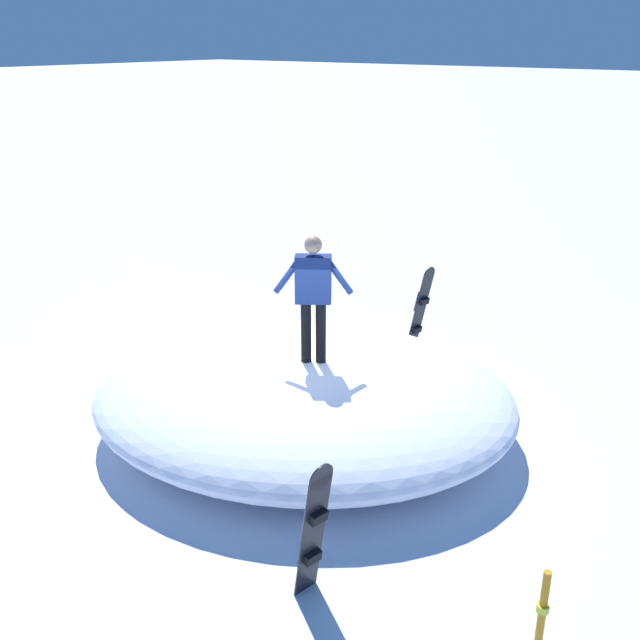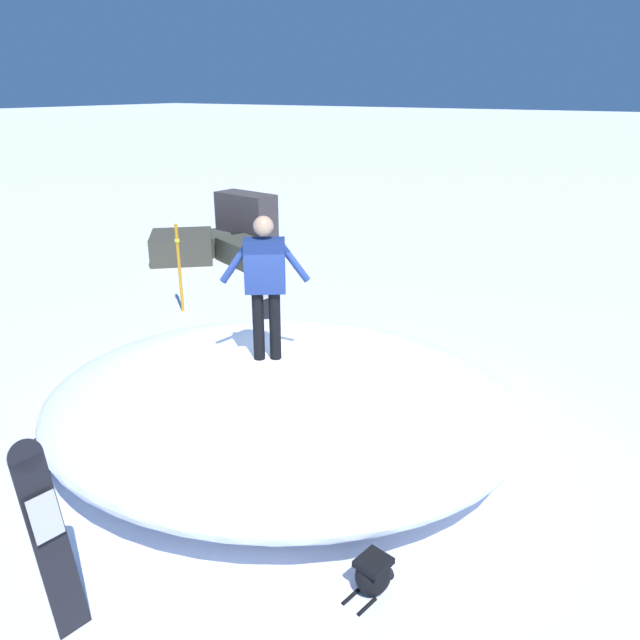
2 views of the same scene
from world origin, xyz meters
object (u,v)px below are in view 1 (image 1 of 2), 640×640
object	(u,v)px
snowboarder_standing	(313,290)
snowboard_secondary_upright	(314,528)
backpack_far	(494,411)
snowboard_primary_upright	(420,310)
backpack_near	(264,348)

from	to	relation	value
snowboarder_standing	snowboard_secondary_upright	distance (m)	3.50
snowboard_secondary_upright	backpack_far	distance (m)	4.46
snowboarder_standing	backpack_far	bearing A→B (deg)	-135.78
snowboarder_standing	snowboard_primary_upright	distance (m)	3.51
snowboard_secondary_upright	backpack_far	xyz separation A→B (m)	(0.08, -4.41, -0.63)
snowboarder_standing	backpack_near	xyz separation A→B (m)	(2.31, -1.57, -2.00)
snowboard_primary_upright	backpack_far	distance (m)	2.60
snowboard_primary_upright	backpack_far	bearing A→B (deg)	146.15
backpack_near	snowboard_primary_upright	bearing A→B (deg)	-141.66
snowboard_secondary_upright	backpack_far	size ratio (longest dim) A/B	2.33
backpack_near	snowboard_secondary_upright	bearing A→B (deg)	136.17
snowboard_secondary_upright	backpack_far	bearing A→B (deg)	-88.99
snowboarder_standing	backpack_near	bearing A→B (deg)	-34.17
snowboarder_standing	backpack_near	distance (m)	3.44
snowboarder_standing	snowboard_secondary_upright	bearing A→B (deg)	127.84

